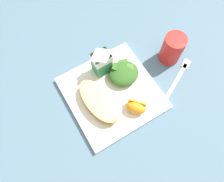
# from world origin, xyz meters

# --- Properties ---
(ground) EXTENTS (3.00, 3.00, 0.00)m
(ground) POSITION_xyz_m (0.00, 0.00, 0.00)
(ground) COLOR slate
(white_plate) EXTENTS (0.28, 0.28, 0.02)m
(white_plate) POSITION_xyz_m (0.00, 0.00, 0.01)
(white_plate) COLOR white
(white_plate) RESTS_ON ground
(cheesy_pizza_bread) EXTENTS (0.10, 0.18, 0.04)m
(cheesy_pizza_bread) POSITION_xyz_m (-0.06, -0.01, 0.03)
(cheesy_pizza_bread) COLOR #B77F42
(cheesy_pizza_bread) RESTS_ON white_plate
(green_salad_pile) EXTENTS (0.10, 0.09, 0.04)m
(green_salad_pile) POSITION_xyz_m (0.06, 0.03, 0.04)
(green_salad_pile) COLOR #336023
(green_salad_pile) RESTS_ON white_plate
(milk_carton) EXTENTS (0.06, 0.04, 0.11)m
(milk_carton) POSITION_xyz_m (0.01, 0.09, 0.08)
(milk_carton) COLOR #2D8451
(milk_carton) RESTS_ON white_plate
(orange_wedge_front) EXTENTS (0.07, 0.07, 0.04)m
(orange_wedge_front) POSITION_xyz_m (0.03, -0.09, 0.04)
(orange_wedge_front) COLOR orange
(orange_wedge_front) RESTS_ON white_plate
(metal_fork) EXTENTS (0.18, 0.10, 0.01)m
(metal_fork) POSITION_xyz_m (0.23, -0.06, 0.00)
(metal_fork) COLOR silver
(metal_fork) RESTS_ON ground
(drinking_red_cup) EXTENTS (0.07, 0.07, 0.11)m
(drinking_red_cup) POSITION_xyz_m (0.24, 0.02, 0.05)
(drinking_red_cup) COLOR red
(drinking_red_cup) RESTS_ON ground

